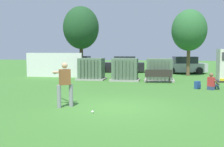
% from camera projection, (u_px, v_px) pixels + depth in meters
% --- Properties ---
extents(ground_plane, '(96.00, 96.00, 0.00)m').
position_uv_depth(ground_plane, '(117.00, 108.00, 9.95)').
color(ground_plane, '#3D752D').
extents(fence_panel, '(4.80, 0.12, 2.00)m').
position_uv_depth(fence_panel, '(54.00, 65.00, 21.34)').
color(fence_panel, white).
rests_on(fence_panel, ground).
extents(transformer_west, '(2.10, 1.70, 1.62)m').
position_uv_depth(transformer_west, '(91.00, 69.00, 19.44)').
color(transformer_west, '#9E9B93').
rests_on(transformer_west, ground).
extents(transformer_mid_west, '(2.10, 1.70, 1.62)m').
position_uv_depth(transformer_mid_west, '(125.00, 70.00, 18.80)').
color(transformer_mid_west, '#9E9B93').
rests_on(transformer_mid_west, ground).
extents(transformer_mid_east, '(2.10, 1.70, 1.62)m').
position_uv_depth(transformer_mid_east, '(159.00, 70.00, 18.64)').
color(transformer_mid_east, '#9E9B93').
rests_on(transformer_mid_east, ground).
extents(park_bench, '(1.82, 0.48, 0.92)m').
position_uv_depth(park_bench, '(158.00, 75.00, 17.40)').
color(park_bench, '#2D2823').
rests_on(park_bench, ground).
extents(batter, '(1.20, 1.41, 1.74)m').
position_uv_depth(batter, '(64.00, 82.00, 9.97)').
color(batter, gray).
rests_on(batter, ground).
extents(sports_ball, '(0.09, 0.09, 0.09)m').
position_uv_depth(sports_ball, '(93.00, 112.00, 9.06)').
color(sports_ball, white).
rests_on(sports_ball, ground).
extents(seated_spectator, '(0.76, 0.72, 0.96)m').
position_uv_depth(seated_spectator, '(212.00, 83.00, 14.43)').
color(seated_spectator, '#384C75').
rests_on(seated_spectator, ground).
extents(backpack, '(0.38, 0.37, 0.44)m').
position_uv_depth(backpack, '(197.00, 85.00, 14.79)').
color(backpack, '#264C8C').
rests_on(backpack, ground).
extents(tree_left, '(3.22, 3.22, 6.16)m').
position_uv_depth(tree_left, '(81.00, 28.00, 23.29)').
color(tree_left, '#4C3828').
rests_on(tree_left, ground).
extents(tree_center_left, '(3.00, 3.00, 5.72)m').
position_uv_depth(tree_center_left, '(189.00, 30.00, 22.27)').
color(tree_center_left, brown).
rests_on(tree_center_left, ground).
extents(parked_car_leftmost, '(4.20, 1.92, 1.62)m').
position_uv_depth(parked_car_leftmost, '(78.00, 64.00, 27.18)').
color(parked_car_leftmost, '#B2B2B7').
rests_on(parked_car_leftmost, ground).
extents(parked_car_left_of_center, '(4.32, 2.18, 1.62)m').
position_uv_depth(parked_car_left_of_center, '(124.00, 65.00, 26.18)').
color(parked_car_left_of_center, black).
rests_on(parked_car_left_of_center, ground).
extents(parked_car_right_of_center, '(4.40, 2.36, 1.62)m').
position_uv_depth(parked_car_right_of_center, '(184.00, 66.00, 24.85)').
color(parked_car_right_of_center, '#B2B2B7').
rests_on(parked_car_right_of_center, ground).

